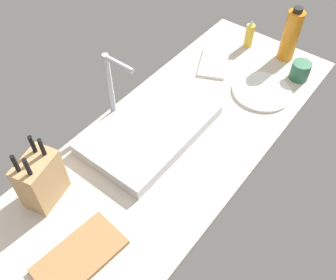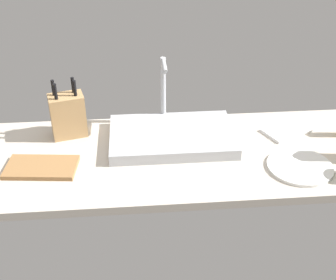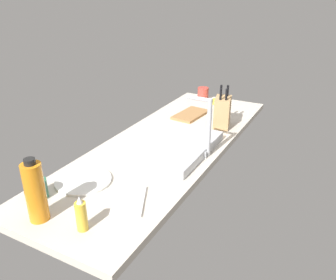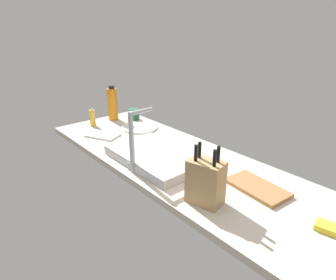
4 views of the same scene
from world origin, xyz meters
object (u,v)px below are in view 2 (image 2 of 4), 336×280
object	(u,v)px
faucet	(164,87)
sink_basin	(172,136)
dish_towel	(287,130)
knife_block	(68,115)
cutting_board	(41,167)
dinner_plate	(300,166)

from	to	relation	value
faucet	sink_basin	bearing A→B (deg)	-81.45
faucet	dish_towel	xyz separation A→B (cm)	(54.14, -11.56, -17.68)
faucet	knife_block	bearing A→B (deg)	-171.51
cutting_board	dish_towel	size ratio (longest dim) A/B	1.31
faucet	dish_towel	size ratio (longest dim) A/B	1.50
cutting_board	dinner_plate	distance (cm)	101.39
dinner_plate	sink_basin	bearing A→B (deg)	154.10
faucet	cutting_board	world-z (taller)	faucet
dish_towel	dinner_plate	bearing A→B (deg)	-97.18
faucet	knife_block	world-z (taller)	faucet
dish_towel	cutting_board	bearing A→B (deg)	-169.16
cutting_board	dinner_plate	world-z (taller)	cutting_board
dinner_plate	dish_towel	bearing A→B (deg)	82.82
knife_block	dish_towel	distance (cm)	96.54
knife_block	cutting_board	size ratio (longest dim) A/B	0.94
faucet	dinner_plate	world-z (taller)	faucet
faucet	cutting_board	distance (cm)	62.00
dish_towel	faucet	bearing A→B (deg)	167.95
cutting_board	knife_block	bearing A→B (deg)	71.22
faucet	knife_block	xyz separation A→B (cm)	(-41.82, -6.24, -8.51)
faucet	dinner_plate	size ratio (longest dim) A/B	1.22
faucet	dinner_plate	bearing A→B (deg)	-37.62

